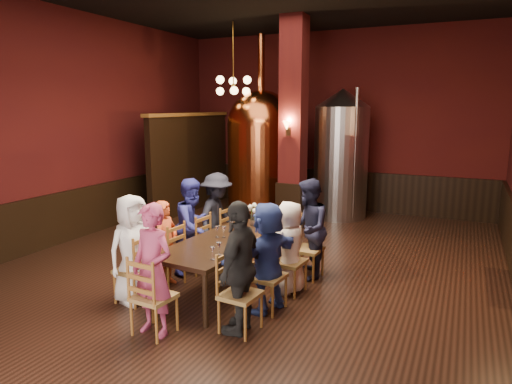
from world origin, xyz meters
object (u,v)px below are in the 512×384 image
at_px(rose_vase, 254,211).
at_px(copper_kettle, 261,152).
at_px(person_1, 166,244).
at_px(person_2, 193,226).
at_px(person_0, 133,249).
at_px(steel_vessel, 341,154).
at_px(dining_table, 226,243).

bearing_deg(rose_vase, copper_kettle, 112.38).
relative_size(person_1, person_2, 0.84).
bearing_deg(person_0, steel_vessel, 5.40).
bearing_deg(person_1, steel_vessel, -13.31).
bearing_deg(rose_vase, person_0, -117.97).
bearing_deg(person_1, person_2, -4.95).
xyz_separation_m(person_2, steel_vessel, (1.19, 4.65, 0.76)).
distance_m(person_1, rose_vase, 1.49).
height_order(dining_table, person_1, person_1).
bearing_deg(person_0, dining_table, -27.52).
xyz_separation_m(dining_table, person_2, (-0.82, 0.40, 0.08)).
height_order(dining_table, person_2, person_2).
height_order(person_0, person_1, person_0).
bearing_deg(copper_kettle, person_1, -83.09).
relative_size(person_2, copper_kettle, 0.36).
relative_size(copper_kettle, steel_vessel, 1.40).
bearing_deg(rose_vase, dining_table, -91.66).
height_order(dining_table, copper_kettle, copper_kettle).
xyz_separation_m(dining_table, steel_vessel, (0.37, 5.05, 0.84)).
bearing_deg(steel_vessel, dining_table, -94.17).
bearing_deg(person_0, person_1, 12.85).
relative_size(dining_table, copper_kettle, 0.58).
bearing_deg(steel_vessel, rose_vase, -94.69).
distance_m(person_0, steel_vessel, 6.16).
relative_size(person_0, rose_vase, 4.12).
relative_size(person_0, steel_vessel, 0.49).
relative_size(person_0, person_1, 1.16).
height_order(dining_table, steel_vessel, steel_vessel).
bearing_deg(person_0, person_2, 12.85).
height_order(person_2, steel_vessel, steel_vessel).
bearing_deg(copper_kettle, steel_vessel, 18.30).
bearing_deg(rose_vase, steel_vessel, 85.31).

